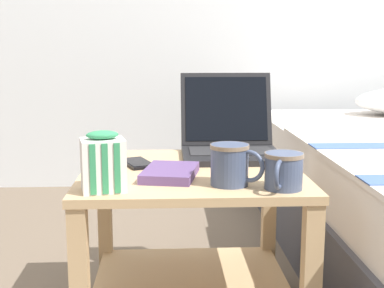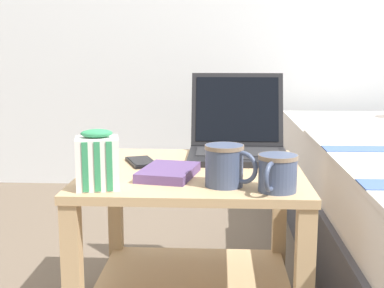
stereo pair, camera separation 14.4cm
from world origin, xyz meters
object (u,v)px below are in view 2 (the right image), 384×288
(snack_bag, at_px, (97,161))
(cell_phone, at_px, (142,162))
(mug_front_left, at_px, (225,164))
(laptop, at_px, (238,140))
(mug_front_right, at_px, (277,171))
(closed_book, at_px, (168,172))

(snack_bag, relative_size, cell_phone, 0.93)
(mug_front_left, relative_size, snack_bag, 0.89)
(laptop, relative_size, mug_front_right, 2.57)
(mug_front_right, bearing_deg, cell_phone, 141.63)
(mug_front_right, bearing_deg, mug_front_left, 160.42)
(mug_front_left, height_order, closed_book, mug_front_left)
(mug_front_left, distance_m, mug_front_right, 0.13)
(laptop, height_order, snack_bag, laptop)
(closed_book, bearing_deg, mug_front_left, -31.12)
(cell_phone, bearing_deg, snack_bag, -103.14)
(laptop, relative_size, mug_front_left, 2.53)
(mug_front_right, relative_size, cell_phone, 0.82)
(mug_front_right, relative_size, closed_book, 0.60)
(snack_bag, bearing_deg, mug_front_right, -1.16)
(mug_front_left, height_order, cell_phone, mug_front_left)
(cell_phone, relative_size, closed_book, 0.74)
(laptop, relative_size, cell_phone, 2.10)
(mug_front_right, distance_m, cell_phone, 0.47)
(closed_book, bearing_deg, cell_phone, 121.14)
(laptop, bearing_deg, closed_book, -123.74)
(snack_bag, distance_m, cell_phone, 0.29)
(snack_bag, bearing_deg, laptop, 49.53)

